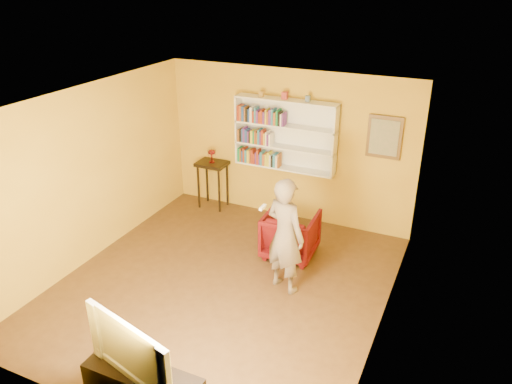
% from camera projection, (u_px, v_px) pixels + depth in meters
% --- Properties ---
extents(room_shell, '(5.30, 5.80, 2.88)m').
position_uv_depth(room_shell, '(221.00, 224.00, 6.82)').
color(room_shell, '#452D16').
rests_on(room_shell, ground).
extents(bookshelf, '(1.80, 0.29, 1.23)m').
position_uv_depth(bookshelf, '(286.00, 134.00, 8.57)').
color(bookshelf, white).
rests_on(bookshelf, room_shell).
extents(books_row_lower, '(0.80, 0.19, 0.27)m').
position_uv_depth(books_row_lower, '(259.00, 157.00, 8.86)').
color(books_row_lower, '#1D8249').
rests_on(books_row_lower, bookshelf).
extents(books_row_middle, '(0.63, 0.19, 0.27)m').
position_uv_depth(books_row_middle, '(255.00, 136.00, 8.73)').
color(books_row_middle, brown).
rests_on(books_row_middle, bookshelf).
extents(books_row_upper, '(0.87, 0.19, 0.27)m').
position_uv_depth(books_row_upper, '(261.00, 116.00, 8.53)').
color(books_row_upper, maroon).
rests_on(books_row_upper, bookshelf).
extents(ornament_left, '(0.07, 0.07, 0.09)m').
position_uv_depth(ornament_left, '(262.00, 94.00, 8.42)').
color(ornament_left, '#AC8231').
rests_on(ornament_left, bookshelf).
extents(ornament_centre, '(0.09, 0.09, 0.12)m').
position_uv_depth(ornament_centre, '(285.00, 96.00, 8.25)').
color(ornament_centre, '#AD393D').
rests_on(ornament_centre, bookshelf).
extents(ornament_right, '(0.07, 0.07, 0.10)m').
position_uv_depth(ornament_right, '(308.00, 99.00, 8.10)').
color(ornament_right, slate).
rests_on(ornament_right, bookshelf).
extents(framed_painting, '(0.55, 0.05, 0.70)m').
position_uv_depth(framed_painting, '(384.00, 137.00, 7.92)').
color(framed_painting, brown).
rests_on(framed_painting, room_shell).
extents(console_table, '(0.55, 0.42, 0.90)m').
position_uv_depth(console_table, '(212.00, 170.00, 9.33)').
color(console_table, black).
rests_on(console_table, ground).
extents(ruby_lustre, '(0.15, 0.15, 0.25)m').
position_uv_depth(ruby_lustre, '(212.00, 153.00, 9.19)').
color(ruby_lustre, maroon).
rests_on(ruby_lustre, console_table).
extents(armchair, '(0.83, 0.85, 0.74)m').
position_uv_depth(armchair, '(290.00, 234.00, 7.88)').
color(armchair, '#44040A').
rests_on(armchair, ground).
extents(person, '(0.72, 0.60, 1.70)m').
position_uv_depth(person, '(285.00, 235.00, 6.86)').
color(person, brown).
rests_on(person, ground).
extents(game_remote, '(0.04, 0.15, 0.04)m').
position_uv_depth(game_remote, '(263.00, 207.00, 6.41)').
color(game_remote, white).
rests_on(game_remote, person).
extents(television, '(1.20, 0.46, 0.69)m').
position_uv_depth(television, '(138.00, 346.00, 4.94)').
color(television, black).
rests_on(television, tv_cabinet).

